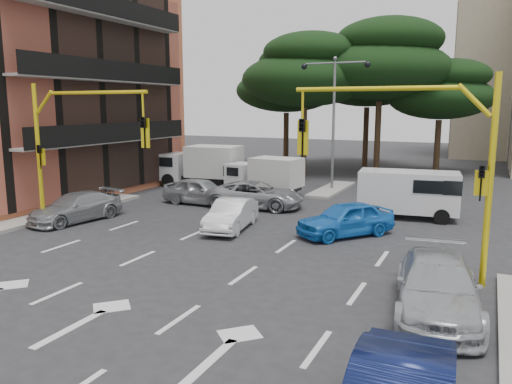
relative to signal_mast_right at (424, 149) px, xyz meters
The scene contains 20 objects.
ground 8.08m from the signal_mast_right, 163.69° to the right, with size 120.00×120.00×0.00m, color #28282B.
median_strip 16.03m from the signal_mast_right, 115.91° to the left, with size 1.40×6.00×0.15m, color gray.
apartment_orange 25.65m from the signal_mast_right, 166.36° to the left, with size 15.19×16.15×13.70m.
pine_left_near 22.98m from the signal_mast_right, 118.29° to the left, with size 9.15×9.15×10.23m.
pine_center 23.13m from the signal_mast_right, 104.66° to the left, with size 9.98×9.98×11.16m.
pine_left_far 27.79m from the signal_mast_right, 119.84° to the left, with size 8.32×8.32×9.30m.
pine_right 24.14m from the signal_mast_right, 94.17° to the left, with size 7.49×7.49×8.37m.
pine_back 28.30m from the signal_mast_right, 106.03° to the left, with size 9.15×9.15×10.23m.
signal_mast_right is the anchor object (origin of this frame).
signal_mast_left 13.61m from the signal_mast_right, behind, with size 5.79×0.37×6.00m.
street_lamp_center 15.65m from the signal_mast_right, 115.91° to the left, with size 4.16×0.36×7.77m.
car_white_hatch 8.97m from the signal_mast_right, 159.56° to the left, with size 1.32×3.80×1.25m, color silver.
car_blue_compact 6.01m from the signal_mast_right, 129.62° to the left, with size 1.61×4.01×1.37m, color blue.
car_silver_wagon 15.21m from the signal_mast_right, behind, with size 1.77×4.36×1.26m, color #989CA0.
car_silver_cross_a 11.93m from the signal_mast_right, 140.03° to the left, with size 2.22×4.82×1.34m, color #999BA0.
car_silver_cross_b 14.09m from the signal_mast_right, 149.30° to the left, with size 1.63×4.06×1.38m, color #9FA3A7.
car_silver_parked 4.10m from the signal_mast_right, 72.02° to the right, with size 1.95×4.80×1.39m, color #B0B2B8.
van_white 8.92m from the signal_mast_right, 100.34° to the left, with size 1.98×4.39×2.19m, color silver, non-canonical shape.
box_truck_a 19.28m from the signal_mast_right, 141.05° to the left, with size 2.23×5.31×2.61m, color silver, non-canonical shape.
box_truck_b 14.96m from the signal_mast_right, 132.36° to the left, with size 1.88×4.47×2.20m, color silver, non-canonical shape.
Camera 1 is at (8.52, -13.00, 5.12)m, focal length 35.00 mm.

